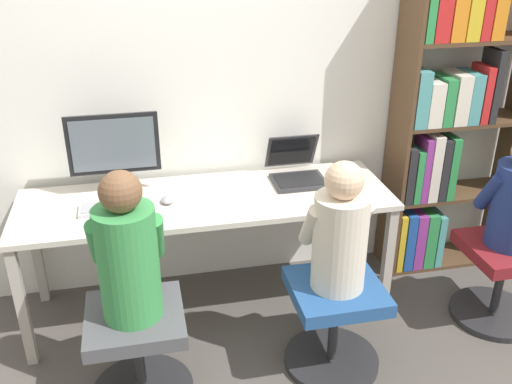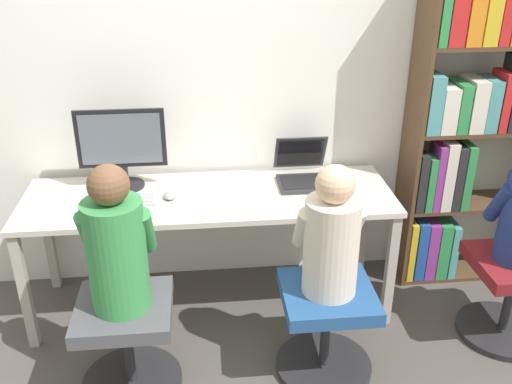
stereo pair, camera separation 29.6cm
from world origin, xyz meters
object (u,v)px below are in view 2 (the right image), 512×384
(desktop_monitor, at_px, (122,147))
(person_at_monitor, at_px, (116,246))
(person_at_laptop, at_px, (332,237))
(laptop, at_px, (303,173))
(office_chair_left, at_px, (128,340))
(bookshelf, at_px, (465,126))
(keyboard, at_px, (120,200))
(office_chair_side, at_px, (510,292))
(office_chair_right, at_px, (326,324))

(desktop_monitor, distance_m, person_at_monitor, 0.80)
(person_at_laptop, bearing_deg, person_at_monitor, -179.10)
(laptop, height_order, person_at_laptop, person_at_laptop)
(desktop_monitor, height_order, laptop, desktop_monitor)
(office_chair_left, bearing_deg, bookshelf, 22.70)
(desktop_monitor, relative_size, person_at_laptop, 0.75)
(laptop, height_order, bookshelf, bookshelf)
(desktop_monitor, relative_size, person_at_monitor, 0.69)
(office_chair_left, bearing_deg, person_at_monitor, 90.00)
(keyboard, bearing_deg, bookshelf, 6.26)
(keyboard, distance_m, office_chair_side, 2.15)
(person_at_monitor, bearing_deg, person_at_laptop, 0.90)
(desktop_monitor, xyz_separation_m, laptop, (1.01, -0.02, -0.19))
(keyboard, xyz_separation_m, office_chair_side, (2.06, -0.40, -0.45))
(keyboard, distance_m, person_at_laptop, 1.16)
(desktop_monitor, bearing_deg, person_at_monitor, -86.80)
(office_chair_left, relative_size, office_chair_side, 1.00)
(person_at_monitor, xyz_separation_m, bookshelf, (1.91, 0.79, 0.21))
(person_at_monitor, distance_m, bookshelf, 2.08)
(keyboard, distance_m, bookshelf, 1.99)
(keyboard, height_order, office_chair_right, keyboard)
(office_chair_left, relative_size, office_chair_right, 1.00)
(office_chair_left, xyz_separation_m, person_at_monitor, (0.00, 0.01, 0.52))
(person_at_laptop, bearing_deg, keyboard, 151.08)
(keyboard, height_order, person_at_laptop, person_at_laptop)
(desktop_monitor, distance_m, office_chair_side, 2.24)
(laptop, relative_size, office_chair_left, 0.73)
(office_chair_right, xyz_separation_m, person_at_laptop, (0.00, 0.00, 0.50))
(person_at_monitor, relative_size, bookshelf, 0.35)
(office_chair_left, xyz_separation_m, person_at_laptop, (0.96, 0.02, 0.50))
(person_at_laptop, bearing_deg, office_chair_left, -178.79)
(office_chair_left, height_order, office_chair_side, same)
(office_chair_right, height_order, office_chair_side, same)
(desktop_monitor, relative_size, office_chair_left, 0.99)
(bookshelf, relative_size, office_chair_side, 4.02)
(desktop_monitor, xyz_separation_m, person_at_laptop, (1.01, -0.76, -0.19))
(person_at_laptop, bearing_deg, desktop_monitor, 142.82)
(office_chair_side, bearing_deg, keyboard, 169.08)
(desktop_monitor, bearing_deg, laptop, -1.41)
(office_chair_right, distance_m, office_chair_side, 1.06)
(keyboard, xyz_separation_m, person_at_laptop, (1.02, -0.56, 0.04))
(desktop_monitor, bearing_deg, bookshelf, 0.37)
(laptop, xyz_separation_m, office_chair_left, (-0.96, -0.76, -0.49))
(person_at_monitor, height_order, office_chair_side, person_at_monitor)
(office_chair_left, distance_m, person_at_laptop, 1.08)
(person_at_laptop, xyz_separation_m, office_chair_side, (1.04, 0.16, -0.50))
(desktop_monitor, xyz_separation_m, office_chair_left, (0.04, -0.78, -0.68))
(office_chair_right, xyz_separation_m, bookshelf, (0.94, 0.78, 0.73))
(laptop, height_order, office_chair_side, laptop)
(laptop, bearing_deg, keyboard, -170.12)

